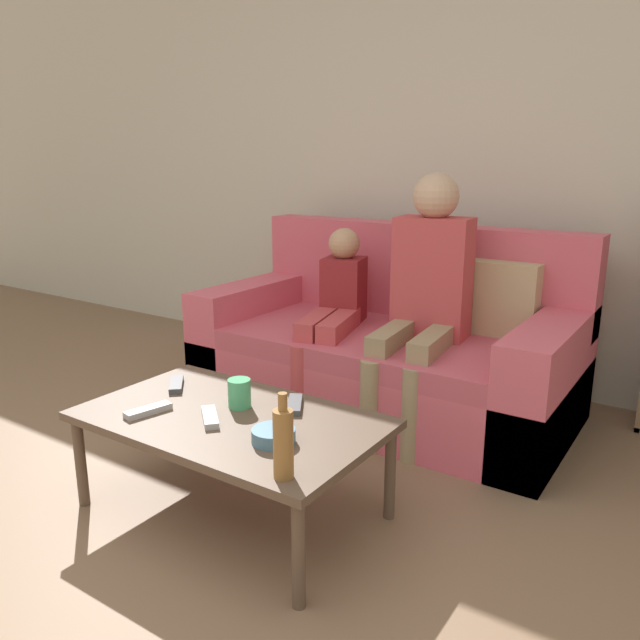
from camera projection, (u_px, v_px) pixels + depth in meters
name	position (u px, v px, depth m)	size (l,w,h in m)	color
wall_back	(455.00, 150.00, 3.47)	(12.00, 0.06, 2.60)	beige
couch	(388.00, 352.00, 3.21)	(1.86, 0.95, 0.92)	#DB5B70
coffee_table	(231.00, 425.00, 2.21)	(1.07, 0.64, 0.38)	brown
person_adult	(426.00, 285.00, 2.91)	(0.38, 0.67, 1.20)	#9E8966
person_child	(334.00, 311.00, 3.15)	(0.36, 0.67, 0.91)	#C6474C
cup_near	(239.00, 393.00, 2.27)	(0.08, 0.08, 0.11)	#4CB77A
tv_remote_0	(176.00, 384.00, 2.48)	(0.15, 0.16, 0.02)	#47474C
tv_remote_1	(210.00, 417.00, 2.17)	(0.16, 0.15, 0.02)	#B7B7BC
tv_remote_2	(295.00, 405.00, 2.28)	(0.13, 0.17, 0.02)	#47474C
tv_remote_3	(148.00, 410.00, 2.22)	(0.09, 0.18, 0.02)	#B7B7BC
snack_bowl	(273.00, 436.00, 2.00)	(0.14, 0.14, 0.05)	teal
bottle	(283.00, 442.00, 1.75)	(0.06, 0.06, 0.26)	olive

